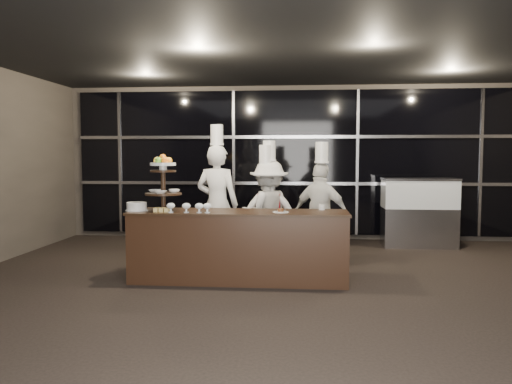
# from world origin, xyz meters

# --- Properties ---
(room) EXTENTS (10.00, 10.00, 10.00)m
(room) POSITION_xyz_m (0.00, 0.00, 1.50)
(room) COLOR black
(room) RESTS_ON ground
(window_wall) EXTENTS (8.60, 0.10, 2.80)m
(window_wall) POSITION_xyz_m (0.00, 4.94, 1.50)
(window_wall) COLOR black
(window_wall) RESTS_ON ground
(buffet_counter) EXTENTS (2.84, 0.74, 0.92)m
(buffet_counter) POSITION_xyz_m (-0.70, 1.58, 0.47)
(buffet_counter) COLOR black
(buffet_counter) RESTS_ON ground
(display_stand) EXTENTS (0.48, 0.48, 0.74)m
(display_stand) POSITION_xyz_m (-1.70, 1.58, 1.34)
(display_stand) COLOR black
(display_stand) RESTS_ON buffet_counter
(compotes) EXTENTS (0.58, 0.11, 0.12)m
(compotes) POSITION_xyz_m (-1.28, 1.36, 1.00)
(compotes) COLOR silver
(compotes) RESTS_ON buffet_counter
(layer_cake) EXTENTS (0.30, 0.30, 0.11)m
(layer_cake) POSITION_xyz_m (-2.04, 1.53, 0.97)
(layer_cake) COLOR white
(layer_cake) RESTS_ON buffet_counter
(pastry_squares) EXTENTS (0.20, 0.13, 0.05)m
(pastry_squares) POSITION_xyz_m (-1.67, 1.42, 0.95)
(pastry_squares) COLOR #D7BB69
(pastry_squares) RESTS_ON buffet_counter
(small_plate) EXTENTS (0.20, 0.20, 0.05)m
(small_plate) POSITION_xyz_m (-0.15, 1.48, 0.94)
(small_plate) COLOR white
(small_plate) RESTS_ON buffet_counter
(chef_cup) EXTENTS (0.08, 0.08, 0.07)m
(chef_cup) POSITION_xyz_m (0.39, 1.83, 0.96)
(chef_cup) COLOR white
(chef_cup) RESTS_ON buffet_counter
(display_case) EXTENTS (1.30, 0.57, 1.24)m
(display_case) POSITION_xyz_m (2.24, 4.30, 0.69)
(display_case) COLOR #A5A5AA
(display_case) RESTS_ON ground
(chef_a) EXTENTS (0.74, 0.57, 2.11)m
(chef_a) POSITION_xyz_m (-1.15, 2.63, 0.93)
(chef_a) COLOR white
(chef_a) RESTS_ON ground
(chef_b) EXTENTS (0.85, 0.73, 1.80)m
(chef_b) POSITION_xyz_m (-0.42, 2.63, 0.77)
(chef_b) COLOR silver
(chef_b) RESTS_ON ground
(chef_c) EXTENTS (1.05, 0.65, 1.87)m
(chef_c) POSITION_xyz_m (-0.36, 2.67, 0.79)
(chef_c) COLOR white
(chef_c) RESTS_ON ground
(chef_d) EXTENTS (0.97, 0.77, 1.84)m
(chef_d) POSITION_xyz_m (0.41, 2.55, 0.79)
(chef_d) COLOR white
(chef_d) RESTS_ON ground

